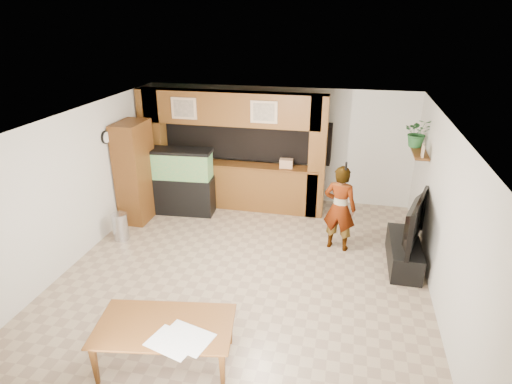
% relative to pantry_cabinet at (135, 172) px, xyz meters
% --- Properties ---
extents(floor, '(6.50, 6.50, 0.00)m').
position_rel_pantry_cabinet_xyz_m(floor, '(2.70, -1.48, -1.05)').
color(floor, tan).
rests_on(floor, ground).
extents(ceiling, '(6.50, 6.50, 0.00)m').
position_rel_pantry_cabinet_xyz_m(ceiling, '(2.70, -1.48, 1.55)').
color(ceiling, white).
rests_on(ceiling, wall_back).
extents(wall_back, '(6.00, 0.00, 6.00)m').
position_rel_pantry_cabinet_xyz_m(wall_back, '(2.70, 1.77, 0.25)').
color(wall_back, silver).
rests_on(wall_back, floor).
extents(wall_left, '(0.00, 6.50, 6.50)m').
position_rel_pantry_cabinet_xyz_m(wall_left, '(-0.30, -1.48, 0.25)').
color(wall_left, silver).
rests_on(wall_left, floor).
extents(wall_right, '(0.00, 6.50, 6.50)m').
position_rel_pantry_cabinet_xyz_m(wall_right, '(5.70, -1.48, 0.25)').
color(wall_right, silver).
rests_on(wall_right, floor).
extents(partition, '(4.20, 0.99, 2.60)m').
position_rel_pantry_cabinet_xyz_m(partition, '(1.75, 1.16, 0.26)').
color(partition, brown).
rests_on(partition, floor).
extents(wall_clock, '(0.05, 0.25, 0.25)m').
position_rel_pantry_cabinet_xyz_m(wall_clock, '(-0.27, -0.48, 0.85)').
color(wall_clock, black).
rests_on(wall_clock, wall_left).
extents(wall_shelf, '(0.25, 0.90, 0.04)m').
position_rel_pantry_cabinet_xyz_m(wall_shelf, '(5.55, 0.47, 0.65)').
color(wall_shelf, brown).
rests_on(wall_shelf, wall_right).
extents(pantry_cabinet, '(0.52, 0.86, 2.10)m').
position_rel_pantry_cabinet_xyz_m(pantry_cabinet, '(0.00, 0.00, 0.00)').
color(pantry_cabinet, brown).
rests_on(pantry_cabinet, floor).
extents(trash_can, '(0.30, 0.30, 0.54)m').
position_rel_pantry_cabinet_xyz_m(trash_can, '(0.08, -0.95, -0.78)').
color(trash_can, '#B2B2B7').
rests_on(trash_can, floor).
extents(aquarium, '(1.30, 0.49, 1.45)m').
position_rel_pantry_cabinet_xyz_m(aquarium, '(0.84, 0.47, -0.34)').
color(aquarium, black).
rests_on(aquarium, floor).
extents(tv_stand, '(0.50, 1.37, 0.46)m').
position_rel_pantry_cabinet_xyz_m(tv_stand, '(5.35, -0.72, -0.82)').
color(tv_stand, black).
rests_on(tv_stand, floor).
extents(television, '(0.57, 1.40, 0.81)m').
position_rel_pantry_cabinet_xyz_m(television, '(5.35, -0.72, -0.19)').
color(television, black).
rests_on(television, tv_stand).
extents(photo_frame, '(0.04, 0.17, 0.22)m').
position_rel_pantry_cabinet_xyz_m(photo_frame, '(5.55, 0.14, 0.78)').
color(photo_frame, tan).
rests_on(photo_frame, wall_shelf).
extents(potted_plant, '(0.51, 0.44, 0.56)m').
position_rel_pantry_cabinet_xyz_m(potted_plant, '(5.52, 0.77, 0.95)').
color(potted_plant, '#265F2D').
rests_on(potted_plant, wall_shelf).
extents(person, '(0.66, 0.51, 1.63)m').
position_rel_pantry_cabinet_xyz_m(person, '(4.19, -0.38, -0.23)').
color(person, '#927850').
rests_on(person, floor).
extents(microphone, '(0.04, 0.11, 0.17)m').
position_rel_pantry_cabinet_xyz_m(microphone, '(4.24, -0.54, 0.63)').
color(microphone, black).
rests_on(microphone, person).
extents(dining_table, '(1.79, 1.18, 0.59)m').
position_rel_pantry_cabinet_xyz_m(dining_table, '(2.24, -3.78, -0.75)').
color(dining_table, brown).
rests_on(dining_table, floor).
extents(newspaper_a, '(0.68, 0.56, 0.01)m').
position_rel_pantry_cabinet_xyz_m(newspaper_a, '(2.58, -3.91, -0.46)').
color(newspaper_a, silver).
rests_on(newspaper_a, dining_table).
extents(newspaper_b, '(0.64, 0.54, 0.01)m').
position_rel_pantry_cabinet_xyz_m(newspaper_b, '(2.45, -4.01, -0.46)').
color(newspaper_b, silver).
rests_on(newspaper_b, dining_table).
extents(counter_box, '(0.29, 0.20, 0.18)m').
position_rel_pantry_cabinet_xyz_m(counter_box, '(3.00, 0.97, 0.08)').
color(counter_box, tan).
rests_on(counter_box, partition).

